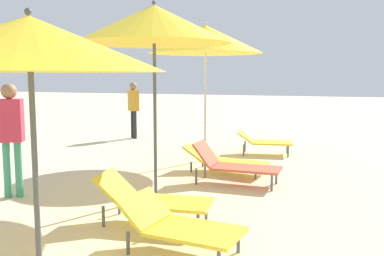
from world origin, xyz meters
name	(u,v)px	position (x,y,z in m)	size (l,w,h in m)	color
umbrella_second	(29,44)	(-0.68, 2.92, 2.13)	(2.27, 2.27, 2.42)	#4C4C51
lounger_second_shoreside	(180,225)	(0.22, 4.03, 0.31)	(1.32, 0.79, 0.58)	yellow
umbrella_third	(154,24)	(-0.87, 5.84, 2.62)	(2.30, 2.30, 2.96)	#4C4C51
lounger_third_shoreside	(234,164)	(0.07, 7.06, 0.35)	(1.48, 0.60, 0.72)	#D8593F
lounger_third_inland	(152,198)	(-0.44, 4.77, 0.33)	(1.49, 0.77, 0.63)	yellow
umbrella_farthest	(206,39)	(-1.03, 8.87, 2.64)	(2.46, 2.46, 3.00)	silver
lounger_farthest_shoreside	(264,141)	(0.07, 10.04, 0.32)	(1.36, 0.85, 0.56)	yellow
lounger_farthest_inland	(225,160)	(-0.31, 7.86, 0.25)	(1.68, 0.83, 0.51)	yellow
person_walking_near	(133,104)	(-4.06, 11.38, 1.02)	(0.42, 0.40, 1.67)	#262628
person_walking_far	(11,128)	(-2.96, 5.15, 1.08)	(0.42, 0.36, 1.76)	#3F9972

